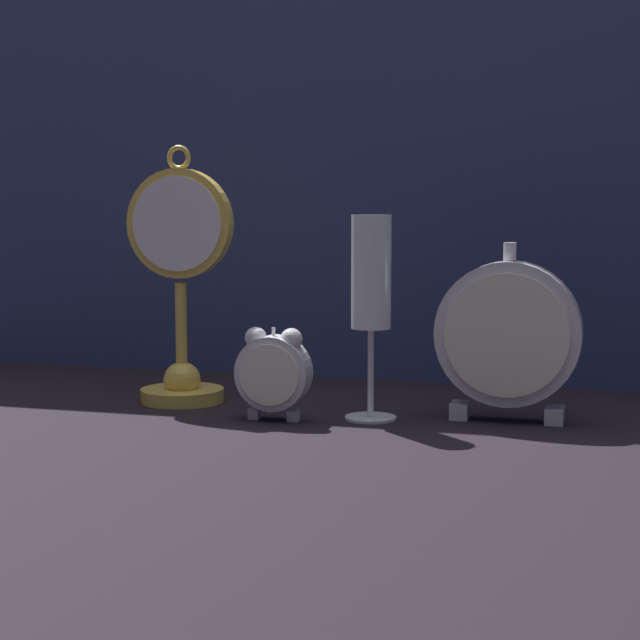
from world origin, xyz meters
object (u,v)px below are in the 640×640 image
(mantel_clock_silver, at_px, (508,335))
(champagne_flute, at_px, (371,287))
(alarm_clock_twin_bell, at_px, (273,369))
(pocket_watch_on_stand, at_px, (181,294))

(mantel_clock_silver, relative_size, champagne_flute, 0.87)
(alarm_clock_twin_bell, xyz_separation_m, champagne_flute, (0.10, 0.04, 0.09))
(champagne_flute, bearing_deg, alarm_clock_twin_bell, -160.57)
(pocket_watch_on_stand, xyz_separation_m, champagne_flute, (0.24, -0.04, 0.02))
(alarm_clock_twin_bell, relative_size, mantel_clock_silver, 0.53)
(pocket_watch_on_stand, distance_m, mantel_clock_silver, 0.39)
(alarm_clock_twin_bell, height_order, mantel_clock_silver, mantel_clock_silver)
(alarm_clock_twin_bell, height_order, champagne_flute, champagne_flute)
(pocket_watch_on_stand, bearing_deg, alarm_clock_twin_bell, -27.75)
(mantel_clock_silver, height_order, champagne_flute, champagne_flute)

